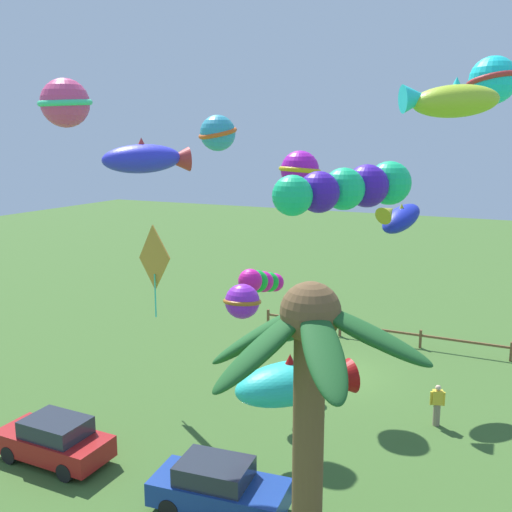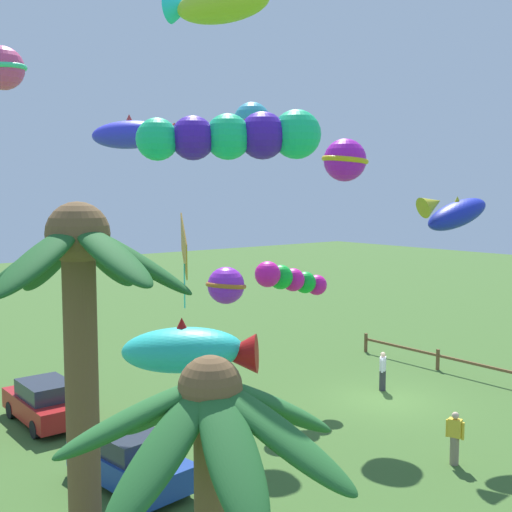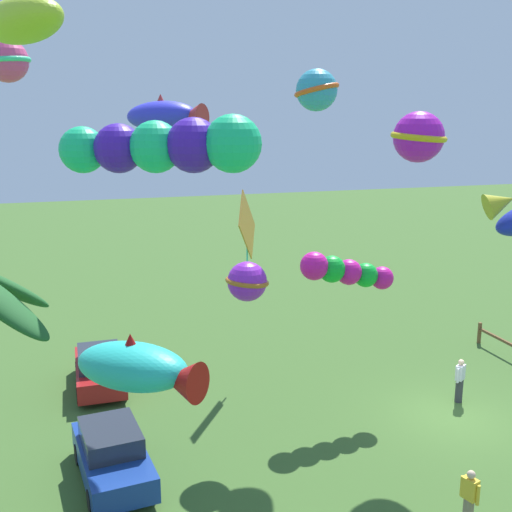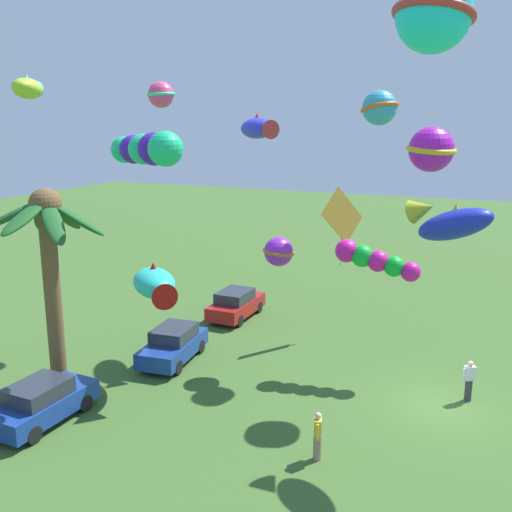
{
  "view_description": "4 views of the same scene",
  "coord_description": "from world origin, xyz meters",
  "px_view_note": "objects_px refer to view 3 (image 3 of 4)",
  "views": [
    {
      "loc": [
        -7.97,
        24.63,
        10.52
      ],
      "look_at": [
        1.18,
        5.64,
        6.38
      ],
      "focal_mm": 41.89,
      "sensor_mm": 36.0,
      "label": 1
    },
    {
      "loc": [
        -15.54,
        19.11,
        7.96
      ],
      "look_at": [
        -0.05,
        6.54,
        6.03
      ],
      "focal_mm": 44.97,
      "sensor_mm": 36.0,
      "label": 2
    },
    {
      "loc": [
        -16.21,
        11.94,
        9.91
      ],
      "look_at": [
        -0.9,
        7.2,
        6.26
      ],
      "focal_mm": 43.32,
      "sensor_mm": 36.0,
      "label": 3
    },
    {
      "loc": [
        -20.71,
        -1.78,
        10.33
      ],
      "look_at": [
        -0.98,
        6.94,
        5.25
      ],
      "focal_mm": 41.12,
      "sensor_mm": 36.0,
      "label": 4
    }
  ],
  "objects_px": {
    "parked_car_1": "(112,454)",
    "spectator_0": "(469,499)",
    "kite_tube_9": "(345,271)",
    "kite_diamond_3": "(247,226)",
    "spectator_1": "(460,380)",
    "kite_ball_8": "(247,281)",
    "kite_fish_1": "(19,20)",
    "kite_ball_6": "(7,61)",
    "parked_car_0": "(100,368)",
    "kite_fish_0": "(165,115)",
    "kite_ball_2": "(419,137)",
    "kite_fish_5": "(138,367)",
    "kite_tube_11": "(165,146)",
    "kite_ball_4": "(317,90)"
  },
  "relations": [
    {
      "from": "parked_car_1",
      "to": "spectator_0",
      "type": "relative_size",
      "value": 2.55
    },
    {
      "from": "spectator_0",
      "to": "kite_tube_9",
      "type": "distance_m",
      "value": 8.23
    },
    {
      "from": "spectator_0",
      "to": "kite_diamond_3",
      "type": "relative_size",
      "value": 0.42
    },
    {
      "from": "spectator_1",
      "to": "kite_ball_8",
      "type": "height_order",
      "value": "kite_ball_8"
    },
    {
      "from": "parked_car_1",
      "to": "kite_fish_1",
      "type": "height_order",
      "value": "kite_fish_1"
    },
    {
      "from": "spectator_0",
      "to": "kite_ball_6",
      "type": "distance_m",
      "value": 16.57
    },
    {
      "from": "kite_diamond_3",
      "to": "kite_ball_6",
      "type": "xyz_separation_m",
      "value": [
        -3.1,
        7.76,
        5.54
      ]
    },
    {
      "from": "parked_car_0",
      "to": "kite_ball_8",
      "type": "height_order",
      "value": "kite_ball_8"
    },
    {
      "from": "spectator_0",
      "to": "kite_fish_1",
      "type": "relative_size",
      "value": 0.79
    },
    {
      "from": "parked_car_1",
      "to": "kite_fish_0",
      "type": "xyz_separation_m",
      "value": [
        3.81,
        -2.39,
        9.16
      ]
    },
    {
      "from": "kite_ball_8",
      "to": "kite_tube_9",
      "type": "relative_size",
      "value": 0.46
    },
    {
      "from": "spectator_0",
      "to": "kite_ball_2",
      "type": "bearing_deg",
      "value": -17.22
    },
    {
      "from": "parked_car_0",
      "to": "kite_ball_6",
      "type": "bearing_deg",
      "value": 147.61
    },
    {
      "from": "kite_fish_5",
      "to": "kite_tube_9",
      "type": "bearing_deg",
      "value": -58.53
    },
    {
      "from": "kite_ball_6",
      "to": "kite_tube_11",
      "type": "xyz_separation_m",
      "value": [
        -6.18,
        -3.3,
        -2.08
      ]
    },
    {
      "from": "kite_fish_5",
      "to": "spectator_1",
      "type": "bearing_deg",
      "value": -73.65
    },
    {
      "from": "kite_fish_5",
      "to": "kite_ball_8",
      "type": "bearing_deg",
      "value": -46.44
    },
    {
      "from": "spectator_1",
      "to": "kite_tube_9",
      "type": "relative_size",
      "value": 0.46
    },
    {
      "from": "parked_car_0",
      "to": "kite_ball_8",
      "type": "distance_m",
      "value": 7.73
    },
    {
      "from": "kite_tube_9",
      "to": "kite_ball_4",
      "type": "bearing_deg",
      "value": 14.19
    },
    {
      "from": "kite_fish_1",
      "to": "kite_tube_9",
      "type": "relative_size",
      "value": 0.58
    },
    {
      "from": "kite_ball_8",
      "to": "kite_diamond_3",
      "type": "bearing_deg",
      "value": -16.42
    },
    {
      "from": "spectator_0",
      "to": "kite_fish_1",
      "type": "height_order",
      "value": "kite_fish_1"
    },
    {
      "from": "kite_fish_0",
      "to": "kite_ball_6",
      "type": "xyz_separation_m",
      "value": [
        -0.87,
        4.45,
        1.47
      ]
    },
    {
      "from": "spectator_0",
      "to": "kite_tube_11",
      "type": "xyz_separation_m",
      "value": [
        1.52,
        6.88,
        8.48
      ]
    },
    {
      "from": "spectator_1",
      "to": "kite_fish_1",
      "type": "height_order",
      "value": "kite_fish_1"
    },
    {
      "from": "kite_fish_1",
      "to": "kite_tube_11",
      "type": "height_order",
      "value": "kite_fish_1"
    },
    {
      "from": "kite_tube_9",
      "to": "kite_diamond_3",
      "type": "bearing_deg",
      "value": 33.23
    },
    {
      "from": "kite_fish_5",
      "to": "kite_fish_0",
      "type": "bearing_deg",
      "value": -16.65
    },
    {
      "from": "kite_fish_1",
      "to": "kite_ball_4",
      "type": "relative_size",
      "value": 0.95
    },
    {
      "from": "parked_car_1",
      "to": "kite_ball_6",
      "type": "relative_size",
      "value": 2.83
    },
    {
      "from": "kite_ball_2",
      "to": "kite_tube_9",
      "type": "distance_m",
      "value": 4.97
    },
    {
      "from": "kite_fish_1",
      "to": "kite_ball_6",
      "type": "height_order",
      "value": "kite_ball_6"
    },
    {
      "from": "parked_car_1",
      "to": "kite_fish_5",
      "type": "height_order",
      "value": "kite_fish_5"
    },
    {
      "from": "spectator_0",
      "to": "kite_diamond_3",
      "type": "height_order",
      "value": "kite_diamond_3"
    },
    {
      "from": "spectator_1",
      "to": "kite_ball_2",
      "type": "xyz_separation_m",
      "value": [
        0.38,
        1.98,
        8.43
      ]
    },
    {
      "from": "kite_fish_0",
      "to": "kite_diamond_3",
      "type": "bearing_deg",
      "value": -56.02
    },
    {
      "from": "parked_car_1",
      "to": "spectator_0",
      "type": "xyz_separation_m",
      "value": [
        -4.77,
        -8.12,
        0.06
      ]
    },
    {
      "from": "parked_car_0",
      "to": "kite_ball_6",
      "type": "xyz_separation_m",
      "value": [
        -3.29,
        2.08,
        10.63
      ]
    },
    {
      "from": "kite_diamond_3",
      "to": "kite_ball_8",
      "type": "xyz_separation_m",
      "value": [
        -4.62,
        1.36,
        -0.84
      ]
    },
    {
      "from": "kite_ball_8",
      "to": "kite_fish_1",
      "type": "bearing_deg",
      "value": 142.81
    },
    {
      "from": "kite_diamond_3",
      "to": "kite_ball_6",
      "type": "distance_m",
      "value": 10.02
    },
    {
      "from": "kite_ball_2",
      "to": "kite_diamond_3",
      "type": "xyz_separation_m",
      "value": [
        4.41,
        4.41,
        -3.41
      ]
    },
    {
      "from": "kite_ball_4",
      "to": "kite_fish_1",
      "type": "bearing_deg",
      "value": 138.7
    },
    {
      "from": "kite_fish_0",
      "to": "kite_fish_5",
      "type": "relative_size",
      "value": 0.82
    },
    {
      "from": "kite_ball_2",
      "to": "kite_tube_9",
      "type": "xyz_separation_m",
      "value": [
        0.81,
        2.05,
        -4.46
      ]
    },
    {
      "from": "kite_tube_11",
      "to": "kite_fish_1",
      "type": "bearing_deg",
      "value": 137.2
    },
    {
      "from": "kite_ball_8",
      "to": "kite_tube_9",
      "type": "xyz_separation_m",
      "value": [
        1.02,
        -3.72,
        -0.21
      ]
    },
    {
      "from": "spectator_0",
      "to": "kite_ball_4",
      "type": "relative_size",
      "value": 0.75
    },
    {
      "from": "parked_car_0",
      "to": "kite_fish_1",
      "type": "height_order",
      "value": "kite_fish_1"
    }
  ]
}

